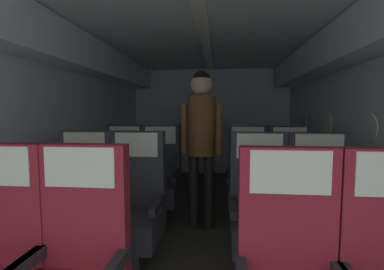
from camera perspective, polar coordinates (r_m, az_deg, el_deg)
ground at (r=2.90m, az=1.72°, el=-20.61°), size 3.31×6.18×0.02m
fuselage_shell at (r=2.87m, az=2.17°, el=10.50°), size 3.19×5.83×2.12m
seat_b_left_window at (r=2.52m, az=-21.95°, el=-13.62°), size 0.48×0.50×1.07m
seat_b_left_aisle at (r=2.37m, az=-11.88°, el=-14.63°), size 0.48×0.50×1.07m
seat_b_right_aisle at (r=2.38m, az=25.06°, el=-14.87°), size 0.48×0.50×1.07m
seat_b_right_window at (r=2.29m, az=13.81°, el=-15.37°), size 0.48×0.50×1.07m
seat_c_left_window at (r=3.36m, az=-14.12°, el=-8.82°), size 0.48×0.50×1.07m
seat_c_left_aisle at (r=3.23m, az=-6.80°, el=-9.24°), size 0.48×0.50×1.07m
seat_c_right_aisle at (r=3.24m, az=19.63°, el=-9.45°), size 0.48×0.50×1.07m
seat_c_right_window at (r=3.19m, az=11.43°, el=-9.48°), size 0.48×0.50×1.07m
flight_attendant at (r=2.87m, az=1.94°, el=0.62°), size 0.43×0.28×1.65m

